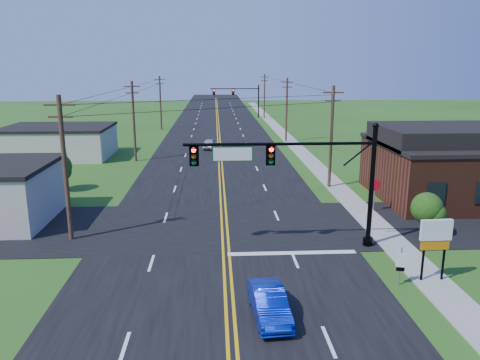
{
  "coord_description": "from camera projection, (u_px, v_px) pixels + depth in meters",
  "views": [
    {
      "loc": [
        -0.4,
        -18.21,
        10.65
      ],
      "look_at": [
        1.13,
        10.0,
        3.72
      ],
      "focal_mm": 35.0,
      "sensor_mm": 36.0,
      "label": 1
    }
  ],
  "objects": [
    {
      "name": "tree_right_back",
      "position": [
        383.0,
        150.0,
        45.65
      ],
      "size": [
        3.0,
        3.0,
        4.1
      ],
      "color": "#3B241B",
      "rests_on": "ground"
    },
    {
      "name": "road_cross",
      "position": [
        222.0,
        226.0,
        31.85
      ],
      "size": [
        70.0,
        10.0,
        0.04
      ],
      "primitive_type": "cube",
      "color": "black",
      "rests_on": "ground"
    },
    {
      "name": "signal_mast_main",
      "position": [
        297.0,
        170.0,
        27.07
      ],
      "size": [
        11.3,
        0.6,
        7.48
      ],
      "color": "black",
      "rests_on": "ground"
    },
    {
      "name": "utility_pole_left_a",
      "position": [
        65.0,
        166.0,
        28.29
      ],
      "size": [
        1.8,
        0.28,
        9.0
      ],
      "color": "#3B241B",
      "rests_on": "ground"
    },
    {
      "name": "blue_car",
      "position": [
        269.0,
        304.0,
        20.15
      ],
      "size": [
        1.68,
        4.03,
        1.3
      ],
      "primitive_type": "imported",
      "rotation": [
        0.0,
        0.0,
        0.08
      ],
      "color": "#071EA2",
      "rests_on": "ground"
    },
    {
      "name": "distant_car",
      "position": [
        210.0,
        144.0,
        61.29
      ],
      "size": [
        2.09,
        4.07,
        1.32
      ],
      "primitive_type": "imported",
      "rotation": [
        0.0,
        0.0,
        3.0
      ],
      "color": "silver",
      "rests_on": "ground"
    },
    {
      "name": "sidewalk",
      "position": [
        301.0,
        151.0,
        59.55
      ],
      "size": [
        2.0,
        160.0,
        0.08
      ],
      "primitive_type": "cube",
      "color": "gray",
      "rests_on": "ground"
    },
    {
      "name": "ground",
      "position": [
        226.0,
        319.0,
        20.21
      ],
      "size": [
        260.0,
        260.0,
        0.0
      ],
      "primitive_type": "plane",
      "color": "#284A15",
      "rests_on": "ground"
    },
    {
      "name": "utility_pole_right_b",
      "position": [
        287.0,
        109.0,
        66.15
      ],
      "size": [
        1.8,
        0.28,
        9.0
      ],
      "color": "#3B241B",
      "rests_on": "ground"
    },
    {
      "name": "utility_pole_right_a",
      "position": [
        331.0,
        135.0,
        40.94
      ],
      "size": [
        1.8,
        0.28,
        9.0
      ],
      "color": "#3B241B",
      "rests_on": "ground"
    },
    {
      "name": "signal_mast_far",
      "position": [
        238.0,
        96.0,
        96.95
      ],
      "size": [
        10.98,
        0.6,
        7.48
      ],
      "color": "black",
      "rests_on": "ground"
    },
    {
      "name": "utility_pole_left_c",
      "position": [
        160.0,
        102.0,
        78.72
      ],
      "size": [
        1.8,
        0.28,
        9.0
      ],
      "color": "#3B241B",
      "rests_on": "ground"
    },
    {
      "name": "utility_pole_right_c",
      "position": [
        264.0,
        95.0,
        95.25
      ],
      "size": [
        1.8,
        0.28,
        9.0
      ],
      "color": "#3B241B",
      "rests_on": "ground"
    },
    {
      "name": "brick_building",
      "position": [
        465.0,
        170.0,
        38.16
      ],
      "size": [
        14.2,
        11.2,
        4.7
      ],
      "color": "#522517",
      "rests_on": "ground"
    },
    {
      "name": "shrub_corner",
      "position": [
        427.0,
        208.0,
        29.67
      ],
      "size": [
        2.0,
        2.0,
        2.86
      ],
      "color": "#3B241B",
      "rests_on": "ground"
    },
    {
      "name": "pylon_sign",
      "position": [
        436.0,
        237.0,
        23.2
      ],
      "size": [
        1.6,
        0.28,
        3.27
      ],
      "rotation": [
        0.0,
        0.0,
        0.04
      ],
      "color": "black",
      "rests_on": "ground"
    },
    {
      "name": "road_main",
      "position": [
        218.0,
        140.0,
        68.7
      ],
      "size": [
        16.0,
        220.0,
        0.04
      ],
      "primitive_type": "cube",
      "color": "black",
      "rests_on": "ground"
    },
    {
      "name": "route_sign",
      "position": [
        401.0,
        263.0,
        23.04
      ],
      "size": [
        0.49,
        0.13,
        1.99
      ],
      "rotation": [
        0.0,
        0.0,
        -0.21
      ],
      "color": "slate",
      "rests_on": "ground"
    },
    {
      "name": "utility_pole_left_b",
      "position": [
        134.0,
        120.0,
        52.53
      ],
      "size": [
        1.8,
        0.28,
        9.0
      ],
      "color": "#3B241B",
      "rests_on": "ground"
    },
    {
      "name": "stop_sign",
      "position": [
        375.0,
        188.0,
        34.52
      ],
      "size": [
        0.9,
        0.11,
        2.53
      ],
      "rotation": [
        0.0,
        0.0,
        -0.03
      ],
      "color": "slate",
      "rests_on": "ground"
    },
    {
      "name": "cream_bldg_far",
      "position": [
        59.0,
        142.0,
        55.63
      ],
      "size": [
        12.2,
        9.2,
        3.7
      ],
      "color": "beige",
      "rests_on": "ground"
    },
    {
      "name": "tree_left",
      "position": [
        58.0,
        167.0,
        40.3
      ],
      "size": [
        2.4,
        2.4,
        3.37
      ],
      "color": "#3B241B",
      "rests_on": "ground"
    }
  ]
}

